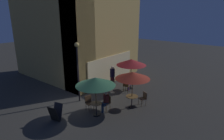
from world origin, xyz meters
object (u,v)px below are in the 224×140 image
(patio_umbrella_0, at_px, (133,75))
(patron_standing_2, at_px, (112,77))
(patio_umbrella_2, at_px, (96,82))
(patron_seated_0, at_px, (127,83))
(menu_sandwich_board, at_px, (56,113))
(cafe_chair_0, at_px, (144,97))
(cafe_chair_2, at_px, (107,101))
(cafe_table_0, at_px, (132,99))
(cafe_table_1, at_px, (131,82))
(cafe_chair_1, at_px, (126,85))
(patron_seated_1, at_px, (105,100))
(cafe_chair_3, at_px, (89,102))
(street_lamp_near_corner, at_px, (78,63))
(cafe_table_2, at_px, (96,107))
(patio_umbrella_1, at_px, (131,62))

(patio_umbrella_0, bearing_deg, patron_standing_2, 58.82)
(patio_umbrella_2, distance_m, patron_standing_2, 4.42)
(patio_umbrella_2, relative_size, patron_seated_0, 1.91)
(menu_sandwich_board, relative_size, patio_umbrella_2, 0.40)
(cafe_chair_0, distance_m, cafe_chair_2, 2.39)
(cafe_table_0, height_order, cafe_table_1, same)
(cafe_chair_2, height_order, patron_standing_2, patron_standing_2)
(patio_umbrella_0, relative_size, patron_standing_2, 1.31)
(cafe_chair_1, xyz_separation_m, patron_seated_1, (-3.09, -0.64, 0.11))
(menu_sandwich_board, distance_m, cafe_table_1, 6.44)
(cafe_chair_3, bearing_deg, patron_standing_2, 121.33)
(menu_sandwich_board, xyz_separation_m, patron_standing_2, (5.61, 0.53, 0.41))
(patio_umbrella_2, height_order, cafe_chair_1, patio_umbrella_2)
(cafe_chair_1, bearing_deg, street_lamp_near_corner, 143.71)
(cafe_table_1, xyz_separation_m, patron_standing_2, (-0.80, 1.16, 0.38))
(menu_sandwich_board, relative_size, cafe_table_1, 1.19)
(cafe_table_1, height_order, cafe_chair_2, cafe_chair_2)
(cafe_chair_1, bearing_deg, cafe_chair_2, -177.01)
(cafe_table_2, relative_size, patio_umbrella_2, 0.33)
(patio_umbrella_0, height_order, cafe_chair_0, patio_umbrella_0)
(menu_sandwich_board, relative_size, cafe_table_2, 1.21)
(patio_umbrella_2, bearing_deg, patio_umbrella_1, 8.63)
(cafe_chair_0, xyz_separation_m, cafe_chair_2, (-1.96, 1.37, 0.05))
(cafe_chair_3, height_order, patron_standing_2, patron_standing_2)
(cafe_table_1, xyz_separation_m, patron_seated_0, (-0.67, -0.11, 0.18))
(patio_umbrella_0, bearing_deg, patio_umbrella_2, 152.49)
(cafe_table_1, distance_m, patio_umbrella_0, 3.51)
(cafe_table_1, height_order, cafe_chair_1, cafe_chair_1)
(cafe_chair_0, bearing_deg, cafe_table_1, -103.31)
(cafe_table_0, relative_size, patron_standing_2, 0.44)
(cafe_chair_2, xyz_separation_m, patron_seated_0, (3.10, 0.68, 0.12))
(street_lamp_near_corner, xyz_separation_m, patio_umbrella_2, (-0.67, -2.15, -0.54))
(street_lamp_near_corner, bearing_deg, cafe_table_2, -107.32)
(cafe_chair_1, bearing_deg, patron_seated_1, -177.80)
(cafe_table_0, bearing_deg, cafe_chair_2, 140.53)
(patio_umbrella_1, bearing_deg, patio_umbrella_0, -145.46)
(cafe_table_1, height_order, cafe_table_2, cafe_table_1)
(cafe_table_0, bearing_deg, cafe_chair_3, 134.99)
(cafe_chair_2, height_order, patron_seated_1, patron_seated_1)
(patio_umbrella_1, relative_size, cafe_chair_2, 2.54)
(cafe_chair_0, bearing_deg, cafe_chair_3, -13.87)
(patio_umbrella_0, xyz_separation_m, cafe_chair_1, (1.76, 1.64, -1.52))
(street_lamp_near_corner, bearing_deg, cafe_chair_1, -26.74)
(street_lamp_near_corner, relative_size, patron_seated_0, 3.26)
(cafe_table_1, height_order, cafe_chair_3, cafe_chair_3)
(cafe_chair_0, bearing_deg, patio_umbrella_2, -0.66)
(cafe_table_2, bearing_deg, patron_standing_2, 25.95)
(cafe_chair_0, bearing_deg, street_lamp_near_corner, -32.54)
(cafe_chair_1, relative_size, patron_seated_0, 0.82)
(cafe_table_0, bearing_deg, menu_sandwich_board, 147.86)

